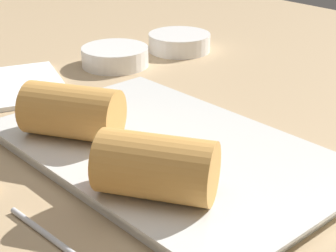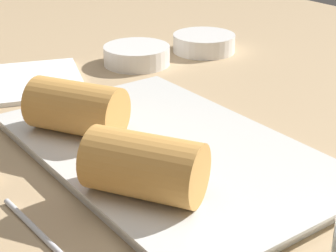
{
  "view_description": "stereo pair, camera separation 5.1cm",
  "coord_description": "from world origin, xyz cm",
  "views": [
    {
      "loc": [
        38.8,
        -31.42,
        27.67
      ],
      "look_at": [
        2.98,
        1.22,
        5.63
      ],
      "focal_mm": 60.0,
      "sensor_mm": 36.0,
      "label": 1
    },
    {
      "loc": [
        42.01,
        -27.5,
        27.67
      ],
      "look_at": [
        2.98,
        1.22,
        5.63
      ],
      "focal_mm": 60.0,
      "sensor_mm": 36.0,
      "label": 2
    }
  ],
  "objects": [
    {
      "name": "dipping_bowl_far",
      "position": [
        -22.86,
        27.18,
        3.48
      ],
      "size": [
        9.62,
        9.62,
        2.72
      ],
      "color": "white",
      "rests_on": "table_surface"
    },
    {
      "name": "roll_front_left",
      "position": [
        8.59,
        -5.85,
        6.16
      ],
      "size": [
        10.86,
        9.48,
        5.32
      ],
      "color": "#D19347",
      "rests_on": "serving_plate"
    },
    {
      "name": "dipping_bowl_near",
      "position": [
        -23.75,
        15.25,
        3.48
      ],
      "size": [
        9.62,
        9.62,
        2.72
      ],
      "color": "white",
      "rests_on": "table_surface"
    },
    {
      "name": "table_surface",
      "position": [
        0.0,
        0.0,
        1.0
      ],
      "size": [
        180.0,
        140.0,
        2.0
      ],
      "color": "tan",
      "rests_on": "ground"
    },
    {
      "name": "napkin",
      "position": [
        -25.25,
        -0.51,
        2.3
      ],
      "size": [
        18.84,
        17.44,
        0.6
      ],
      "color": "white",
      "rests_on": "table_surface"
    },
    {
      "name": "roll_front_right",
      "position": [
        -5.47,
        -4.51,
        6.16
      ],
      "size": [
        10.87,
        9.38,
        5.32
      ],
      "color": "#D19347",
      "rests_on": "serving_plate"
    },
    {
      "name": "serving_plate",
      "position": [
        2.98,
        1.22,
        2.76
      ],
      "size": [
        34.53,
        21.85,
        1.5
      ],
      "color": "silver",
      "rests_on": "table_surface"
    }
  ]
}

